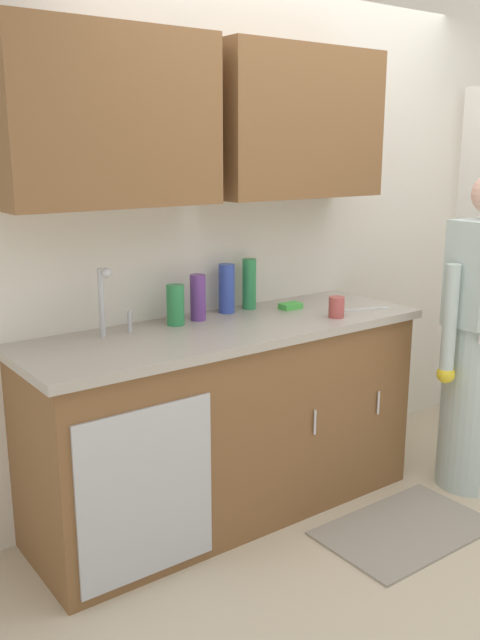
{
  "coord_description": "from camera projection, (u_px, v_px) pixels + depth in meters",
  "views": [
    {
      "loc": [
        -2.32,
        -1.83,
        1.73
      ],
      "look_at": [
        -0.58,
        0.55,
        1.0
      ],
      "focal_mm": 38.8,
      "sensor_mm": 36.0,
      "label": 1
    }
  ],
  "objects": [
    {
      "name": "ground_plane",
      "position": [
        412.0,
        536.0,
        3.18
      ],
      "size": [
        9.0,
        9.0,
        0.0
      ],
      "primitive_type": "plane",
      "color": "beige"
    },
    {
      "name": "kitchen_wall_with_uppers",
      "position": [
        258.0,
        200.0,
        3.52
      ],
      "size": [
        4.8,
        0.44,
        2.7
      ],
      "color": "silver",
      "rests_on": "ground"
    },
    {
      "name": "countertop",
      "position": [
        226.0,
        330.0,
        3.19
      ],
      "size": [
        1.96,
        0.66,
        0.04
      ],
      "primitive_type": "cube",
      "color": "#A8A093",
      "rests_on": "counter_cabinet"
    },
    {
      "name": "bottle_soap",
      "position": [
        249.0,
        284.0,
        3.49
      ],
      "size": [
        0.07,
        0.07,
        0.26
      ],
      "primitive_type": "cylinder",
      "color": "#2D8C4C",
      "rests_on": "countertop"
    },
    {
      "name": "bottle_water_short",
      "position": [
        227.0,
        289.0,
        3.41
      ],
      "size": [
        0.08,
        0.08,
        0.24
      ],
      "primitive_type": "cylinder",
      "color": "#334CB2",
      "rests_on": "countertop"
    },
    {
      "name": "cup_by_sink",
      "position": [
        336.0,
        307.0,
        3.33
      ],
      "size": [
        0.08,
        0.08,
        0.1
      ],
      "primitive_type": "cylinder",
      "color": "#B24C47",
      "rests_on": "countertop"
    },
    {
      "name": "bottle_cleaner_spray",
      "position": [
        198.0,
        298.0,
        3.26
      ],
      "size": [
        0.07,
        0.07,
        0.22
      ],
      "primitive_type": "cylinder",
      "color": "#66388C",
      "rests_on": "countertop"
    },
    {
      "name": "bottle_dish_liquid",
      "position": [
        175.0,
        305.0,
        3.17
      ],
      "size": [
        0.08,
        0.08,
        0.19
      ],
      "primitive_type": "cylinder",
      "color": "#2D8C4C",
      "rests_on": "countertop"
    },
    {
      "name": "sponge",
      "position": [
        290.0,
        306.0,
        3.51
      ],
      "size": [
        0.11,
        0.07,
        0.03
      ],
      "primitive_type": "cube",
      "color": "#4CBF4C",
      "rests_on": "countertop"
    },
    {
      "name": "floor_mat",
      "position": [
        405.0,
        529.0,
        3.22
      ],
      "size": [
        0.8,
        0.5,
        0.01
      ],
      "primitive_type": "cube",
      "color": "gray",
      "rests_on": "ground"
    },
    {
      "name": "person_at_sink",
      "position": [
        478.0,
        359.0,
        3.52
      ],
      "size": [
        0.55,
        0.34,
        1.62
      ],
      "color": "white",
      "rests_on": "ground"
    },
    {
      "name": "knife_on_counter",
      "position": [
        366.0,
        309.0,
        3.5
      ],
      "size": [
        0.23,
        0.1,
        0.01
      ],
      "primitive_type": "cube",
      "rotation": [
        0.0,
        0.0,
        2.81
      ],
      "color": "silver",
      "rests_on": "countertop"
    },
    {
      "name": "counter_cabinet",
      "position": [
        226.0,
        425.0,
        3.3
      ],
      "size": [
        1.9,
        0.62,
        0.9
      ],
      "color": "brown",
      "rests_on": "ground"
    },
    {
      "name": "sink",
      "position": [
        127.0,
        346.0,
        2.9
      ],
      "size": [
        0.5,
        0.36,
        0.35
      ],
      "color": "#B7BABF",
      "rests_on": "counter_cabinet"
    }
  ]
}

